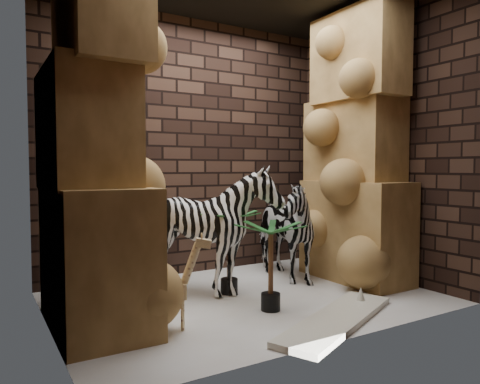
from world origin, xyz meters
TOP-DOWN VIEW (x-y plane):
  - floor at (0.00, 0.00)m, footprint 3.50×3.50m
  - wall_back at (0.00, 1.25)m, footprint 3.50×0.00m
  - wall_front at (0.00, -1.25)m, footprint 3.50×0.00m
  - wall_left at (-1.75, 0.00)m, footprint 0.00×3.00m
  - wall_right at (1.75, 0.00)m, footprint 0.00×3.00m
  - rock_pillar_left at (-1.40, 0.00)m, footprint 0.68×1.30m
  - rock_pillar_right at (1.42, 0.00)m, footprint 0.58×1.25m
  - zebra_right at (0.72, 0.47)m, footprint 0.69×1.15m
  - zebra_left at (-0.24, 0.26)m, footprint 1.16×1.38m
  - giraffe_toy at (-0.95, -0.41)m, footprint 0.41×0.28m
  - palm_front at (-0.07, 0.23)m, footprint 0.36×0.36m
  - palm_back at (-0.01, -0.42)m, footprint 0.36×0.36m
  - surfboard at (0.27, -0.95)m, footprint 1.57×0.98m

SIDE VIEW (x-z plane):
  - floor at x=0.00m, z-range 0.00..0.00m
  - surfboard at x=0.27m, z-range 0.00..0.05m
  - giraffe_toy at x=-0.95m, z-range 0.00..0.76m
  - palm_back at x=-0.01m, z-range 0.00..0.79m
  - palm_front at x=-0.07m, z-range 0.00..0.84m
  - zebra_left at x=-0.24m, z-range 0.00..1.15m
  - zebra_right at x=0.72m, z-range 0.00..1.30m
  - wall_back at x=0.00m, z-range -0.25..3.25m
  - wall_front at x=0.00m, z-range -0.25..3.25m
  - wall_left at x=-1.75m, z-range 0.00..3.00m
  - wall_right at x=1.75m, z-range 0.00..3.00m
  - rock_pillar_left at x=-1.40m, z-range 0.00..3.00m
  - rock_pillar_right at x=1.42m, z-range 0.00..3.00m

